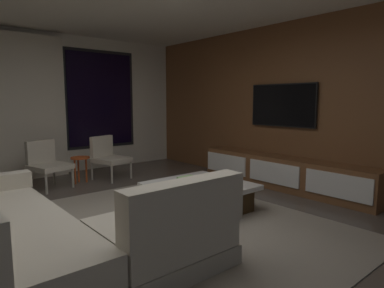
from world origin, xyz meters
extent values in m
plane|color=#564C44|center=(0.00, 0.00, 0.00)|extent=(9.20, 9.20, 0.00)
cube|color=silver|center=(0.00, 3.66, 1.35)|extent=(6.60, 0.12, 2.70)
cube|color=black|center=(1.30, 3.60, 1.45)|extent=(1.52, 0.02, 2.02)
cube|color=black|center=(1.30, 3.58, 1.45)|extent=(1.40, 0.03, 1.90)
cube|color=beige|center=(-0.55, 3.48, 1.30)|extent=(2.10, 0.12, 2.60)
cube|color=brown|center=(3.06, 0.00, 1.35)|extent=(0.12, 7.80, 2.70)
cube|color=gray|center=(0.35, -0.10, 0.01)|extent=(3.20, 3.80, 0.01)
cube|color=#B1A997|center=(-1.20, 0.05, 0.09)|extent=(0.90, 2.50, 0.18)
cube|color=beige|center=(-1.20, 0.05, 0.30)|extent=(0.86, 2.42, 0.24)
cube|color=#B1A997|center=(-0.22, -0.75, 0.09)|extent=(1.10, 0.90, 0.18)
cube|color=beige|center=(-0.22, -0.75, 0.30)|extent=(1.07, 0.86, 0.24)
cube|color=beige|center=(-0.22, -1.10, 0.62)|extent=(1.10, 0.20, 0.40)
cube|color=#382611|center=(1.00, 0.12, 0.15)|extent=(1.00, 1.00, 0.30)
cube|color=white|center=(1.00, 0.12, 0.33)|extent=(1.16, 1.16, 0.06)
cube|color=#426FB9|center=(0.90, 0.23, 0.37)|extent=(0.25, 0.21, 0.02)
cube|color=slate|center=(0.91, 0.25, 0.40)|extent=(0.23, 0.21, 0.03)
cube|color=#8BBA6B|center=(0.90, 0.22, 0.43)|extent=(0.23, 0.21, 0.03)
cylinder|color=#B2ADA0|center=(1.25, 2.31, 0.18)|extent=(0.04, 0.04, 0.36)
cylinder|color=#B2ADA0|center=(0.79, 2.17, 0.18)|extent=(0.04, 0.04, 0.36)
cylinder|color=#B2ADA0|center=(1.10, 2.79, 0.18)|extent=(0.04, 0.04, 0.36)
cylinder|color=#B2ADA0|center=(0.64, 2.65, 0.18)|extent=(0.04, 0.04, 0.36)
cube|color=beige|center=(0.95, 2.48, 0.36)|extent=(0.68, 0.70, 0.08)
cube|color=beige|center=(0.88, 2.71, 0.59)|extent=(0.49, 0.22, 0.38)
cylinder|color=#B2ADA0|center=(0.18, 2.35, 0.18)|extent=(0.04, 0.04, 0.36)
cylinder|color=#B2ADA0|center=(-0.28, 2.22, 0.18)|extent=(0.04, 0.04, 0.36)
cylinder|color=#B2ADA0|center=(0.04, 2.83, 0.18)|extent=(0.04, 0.04, 0.36)
cylinder|color=#B2ADA0|center=(-0.42, 2.69, 0.18)|extent=(0.04, 0.04, 0.36)
cube|color=beige|center=(-0.12, 2.52, 0.36)|extent=(0.68, 0.69, 0.08)
cube|color=beige|center=(-0.18, 2.75, 0.59)|extent=(0.49, 0.21, 0.38)
cylinder|color=#BF4C1E|center=(0.30, 2.55, 0.23)|extent=(0.03, 0.03, 0.46)
cylinder|color=#BF4C1E|center=(0.50, 2.55, 0.23)|extent=(0.03, 0.03, 0.46)
cylinder|color=#BF4C1E|center=(0.40, 2.65, 0.23)|extent=(0.03, 0.03, 0.46)
cylinder|color=#BF4C1E|center=(0.40, 2.55, 0.45)|extent=(0.32, 0.32, 0.02)
cube|color=brown|center=(2.78, 0.10, 0.26)|extent=(0.44, 3.10, 0.52)
cube|color=white|center=(2.55, -0.94, 0.29)|extent=(0.02, 0.93, 0.33)
cube|color=white|center=(2.55, 0.10, 0.29)|extent=(0.02, 0.93, 0.33)
cube|color=white|center=(2.55, 1.15, 0.29)|extent=(0.02, 0.93, 0.33)
cube|color=black|center=(2.74, -0.75, 0.12)|extent=(0.33, 0.68, 0.19)
cube|color=gray|center=(2.74, -1.01, 0.10)|extent=(0.03, 0.04, 0.15)
cube|color=#CA6FD8|center=(2.74, -0.93, 0.10)|extent=(0.03, 0.04, 0.15)
cube|color=slate|center=(2.74, -0.84, 0.10)|extent=(0.03, 0.04, 0.15)
cube|color=#7E4F80|center=(2.74, -0.75, 0.10)|extent=(0.03, 0.04, 0.16)
cube|color=#C5D182|center=(2.74, -0.67, 0.11)|extent=(0.03, 0.04, 0.17)
cube|color=#60AD4B|center=(2.74, -0.58, 0.10)|extent=(0.03, 0.04, 0.15)
cube|color=#5C92C9|center=(2.74, -0.49, 0.10)|extent=(0.03, 0.04, 0.15)
cube|color=black|center=(2.95, 0.25, 1.35)|extent=(0.04, 1.23, 0.71)
cube|color=black|center=(2.95, 0.25, 1.35)|extent=(0.05, 1.19, 0.67)
camera|label=1|loc=(-1.80, -3.04, 1.43)|focal=31.31mm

